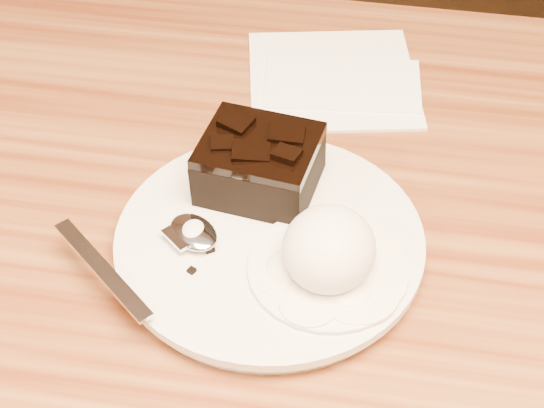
% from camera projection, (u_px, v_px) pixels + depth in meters
% --- Properties ---
extents(plate, '(0.22, 0.22, 0.02)m').
position_uv_depth(plate, '(270.00, 245.00, 0.61)').
color(plate, silver).
rests_on(plate, dining_table).
extents(brownie, '(0.09, 0.08, 0.04)m').
position_uv_depth(brownie, '(259.00, 167.00, 0.63)').
color(brownie, black).
rests_on(brownie, plate).
extents(ice_cream_scoop, '(0.06, 0.07, 0.05)m').
position_uv_depth(ice_cream_scoop, '(329.00, 249.00, 0.57)').
color(ice_cream_scoop, white).
rests_on(ice_cream_scoop, plate).
extents(melt_puddle, '(0.11, 0.11, 0.00)m').
position_uv_depth(melt_puddle, '(328.00, 269.00, 0.58)').
color(melt_puddle, white).
rests_on(melt_puddle, plate).
extents(spoon, '(0.14, 0.13, 0.01)m').
position_uv_depth(spoon, '(194.00, 234.00, 0.60)').
color(spoon, silver).
rests_on(spoon, plate).
extents(napkin, '(0.17, 0.17, 0.01)m').
position_uv_depth(napkin, '(333.00, 78.00, 0.76)').
color(napkin, white).
rests_on(napkin, dining_table).
extents(crumb_a, '(0.01, 0.01, 0.00)m').
position_uv_depth(crumb_a, '(210.00, 249.00, 0.59)').
color(crumb_a, black).
rests_on(crumb_a, plate).
extents(crumb_b, '(0.01, 0.01, 0.00)m').
position_uv_depth(crumb_b, '(192.00, 271.00, 0.58)').
color(crumb_b, black).
rests_on(crumb_b, plate).
extents(crumb_c, '(0.01, 0.01, 0.00)m').
position_uv_depth(crumb_c, '(193.00, 231.00, 0.61)').
color(crumb_c, black).
rests_on(crumb_c, plate).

